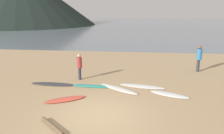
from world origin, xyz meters
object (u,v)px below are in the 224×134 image
person_0 (79,65)px  surfboard_0 (53,84)px  surfboard_5 (169,94)px  person_1 (199,56)px  surfboard_1 (65,99)px  surfboard_3 (119,89)px  surfboard_4 (142,86)px  surfboard_2 (92,86)px  driftwood_log (52,126)px

person_0 → surfboard_0: bearing=71.9°
person_0 → surfboard_5: bearing=-171.2°
person_0 → person_1: person_1 is taller
surfboard_1 → person_0: size_ratio=1.21×
surfboard_3 → surfboard_4: 1.36m
surfboard_3 → surfboard_5: surfboard_3 is taller
surfboard_3 → person_0: size_ratio=1.58×
surfboard_2 → person_1: person_1 is taller
surfboard_0 → surfboard_1: size_ratio=1.34×
surfboard_0 → surfboard_1: (1.38, -2.06, 0.01)m
person_1 → surfboard_2: bearing=-154.2°
surfboard_4 → driftwood_log: bearing=-114.0°
surfboard_1 → person_0: 3.30m
surfboard_4 → surfboard_1: bearing=-137.1°
surfboard_2 → surfboard_3: (1.50, -0.31, 0.01)m
surfboard_0 → person_1: 9.64m
surfboard_0 → person_0: 1.91m
surfboard_5 → person_1: person_1 is taller
surfboard_0 → driftwood_log: driftwood_log is taller
driftwood_log → surfboard_3: bearing=63.8°
driftwood_log → surfboard_1: bearing=98.0°
surfboard_5 → person_1: (2.52, 4.63, 1.03)m
surfboard_5 → driftwood_log: driftwood_log is taller
surfboard_4 → surfboard_2: bearing=-163.9°
surfboard_0 → person_0: (1.27, 1.12, 0.89)m
surfboard_2 → person_0: 1.78m
surfboard_3 → person_0: person_0 is taller
surfboard_1 → person_1: size_ratio=1.05×
surfboard_3 → surfboard_4: size_ratio=0.99×
surfboard_5 → surfboard_3: bearing=-167.0°
surfboard_3 → surfboard_4: bearing=58.6°
person_0 → driftwood_log: (0.46, -5.60, -0.86)m
surfboard_2 → surfboard_4: (2.74, 0.24, -0.00)m
surfboard_1 → person_1: bearing=7.7°
surfboard_4 → driftwood_log: driftwood_log is taller
surfboard_3 → surfboard_4: (1.24, 0.55, -0.01)m
surfboard_4 → surfboard_5: surfboard_5 is taller
surfboard_3 → person_1: (5.07, 4.13, 1.02)m
surfboard_1 → driftwood_log: size_ratio=1.26×
surfboard_0 → person_0: person_0 is taller
surfboard_2 → driftwood_log: bearing=-95.3°
surfboard_1 → person_1: 9.49m
surfboard_4 → driftwood_log: size_ratio=1.66×
surfboard_3 → driftwood_log: driftwood_log is taller
surfboard_3 → person_0: 3.02m
surfboard_1 → surfboard_3: bearing=5.2°
surfboard_2 → person_1: bearing=31.6°
surfboard_3 → surfboard_5: bearing=23.6°
person_1 → surfboard_3: bearing=-145.2°
surfboard_3 → driftwood_log: 4.58m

